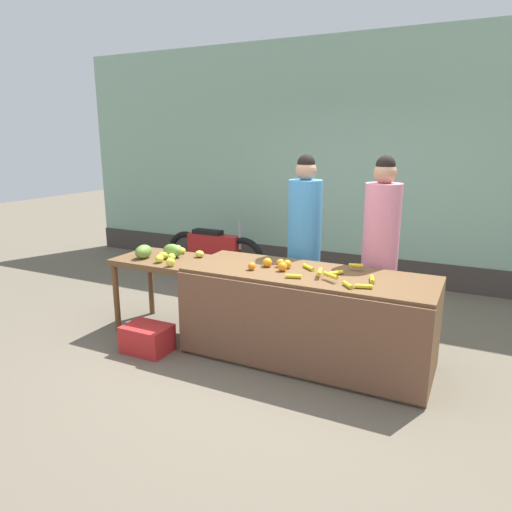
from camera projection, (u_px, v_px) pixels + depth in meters
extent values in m
plane|color=#665B4C|center=(274.00, 351.00, 4.51)|extent=(24.00, 24.00, 0.00)
cube|color=#8CB299|center=(358.00, 161.00, 6.55)|extent=(9.32, 0.20, 3.34)
cube|color=#3F3833|center=(350.00, 266.00, 6.82)|extent=(9.32, 0.04, 0.36)
cube|color=brown|center=(307.00, 316.00, 4.27)|extent=(2.23, 0.80, 0.83)
cube|color=brown|center=(290.00, 332.00, 3.91)|extent=(2.23, 0.03, 0.77)
cube|color=brown|center=(164.00, 261.00, 4.87)|extent=(0.94, 0.66, 0.06)
cylinder|color=brown|center=(116.00, 298.00, 4.90)|extent=(0.06, 0.06, 0.73)
cylinder|color=brown|center=(183.00, 311.00, 4.54)|extent=(0.06, 0.06, 0.73)
cylinder|color=brown|center=(151.00, 284.00, 5.39)|extent=(0.06, 0.06, 0.73)
cylinder|color=brown|center=(214.00, 294.00, 5.03)|extent=(0.06, 0.06, 0.73)
cylinder|color=gold|center=(372.00, 279.00, 3.90)|extent=(0.08, 0.16, 0.04)
cylinder|color=yellow|center=(335.00, 273.00, 4.09)|extent=(0.11, 0.15, 0.04)
cylinder|color=yellow|center=(363.00, 286.00, 3.72)|extent=(0.14, 0.08, 0.04)
cylinder|color=yellow|center=(293.00, 276.00, 3.99)|extent=(0.14, 0.07, 0.04)
cylinder|color=gold|center=(308.00, 267.00, 4.26)|extent=(0.14, 0.13, 0.04)
cylinder|color=gold|center=(348.00, 285.00, 3.75)|extent=(0.11, 0.12, 0.04)
cylinder|color=gold|center=(320.00, 272.00, 4.01)|extent=(0.07, 0.16, 0.04)
cylinder|color=gold|center=(356.00, 266.00, 4.21)|extent=(0.13, 0.06, 0.04)
cylinder|color=gold|center=(331.00, 276.00, 3.90)|extent=(0.15, 0.11, 0.04)
sphere|color=orange|center=(252.00, 266.00, 4.24)|extent=(0.07, 0.07, 0.07)
sphere|color=orange|center=(282.00, 267.00, 4.20)|extent=(0.08, 0.08, 0.08)
sphere|color=orange|center=(281.00, 263.00, 4.33)|extent=(0.08, 0.08, 0.08)
sphere|color=orange|center=(267.00, 262.00, 4.34)|extent=(0.09, 0.09, 0.09)
sphere|color=orange|center=(267.00, 262.00, 4.36)|extent=(0.08, 0.08, 0.08)
sphere|color=orange|center=(287.00, 264.00, 4.29)|extent=(0.08, 0.08, 0.08)
ellipsoid|color=yellow|center=(181.00, 251.00, 5.01)|extent=(0.13, 0.13, 0.07)
ellipsoid|color=yellow|center=(169.00, 251.00, 4.99)|extent=(0.09, 0.12, 0.08)
ellipsoid|color=yellow|center=(159.00, 259.00, 4.66)|extent=(0.09, 0.12, 0.08)
ellipsoid|color=gold|center=(177.00, 249.00, 5.08)|extent=(0.11, 0.13, 0.08)
ellipsoid|color=#E2CB4A|center=(199.00, 254.00, 4.87)|extent=(0.10, 0.09, 0.07)
ellipsoid|color=yellow|center=(170.00, 262.00, 4.52)|extent=(0.11, 0.12, 0.09)
ellipsoid|color=yellow|center=(169.00, 250.00, 5.03)|extent=(0.12, 0.13, 0.08)
ellipsoid|color=yellow|center=(172.00, 257.00, 4.75)|extent=(0.13, 0.12, 0.07)
ellipsoid|color=yellow|center=(163.00, 256.00, 4.78)|extent=(0.12, 0.11, 0.08)
ellipsoid|color=olive|center=(173.00, 251.00, 4.87)|extent=(0.23, 0.15, 0.14)
ellipsoid|color=olive|center=(143.00, 252.00, 4.83)|extent=(0.16, 0.23, 0.14)
cylinder|color=#33333D|center=(303.00, 297.00, 4.97)|extent=(0.29, 0.29, 0.71)
cylinder|color=#3F8CCC|center=(305.00, 223.00, 4.78)|extent=(0.34, 0.34, 0.87)
sphere|color=tan|center=(306.00, 170.00, 4.65)|extent=(0.21, 0.21, 0.21)
sphere|color=black|center=(306.00, 163.00, 4.63)|extent=(0.18, 0.18, 0.18)
cylinder|color=#33333D|center=(376.00, 309.00, 4.62)|extent=(0.29, 0.29, 0.71)
cylinder|color=pink|center=(381.00, 230.00, 4.42)|extent=(0.34, 0.34, 0.87)
sphere|color=tan|center=(385.00, 173.00, 4.29)|extent=(0.21, 0.21, 0.21)
sphere|color=black|center=(386.00, 165.00, 4.27)|extent=(0.18, 0.18, 0.18)
torus|color=black|center=(243.00, 260.00, 6.60)|extent=(0.65, 0.09, 0.65)
torus|color=black|center=(187.00, 253.00, 7.01)|extent=(0.65, 0.09, 0.65)
cube|color=#A51919|center=(214.00, 244.00, 6.76)|extent=(0.80, 0.18, 0.28)
cube|color=black|center=(208.00, 233.00, 6.76)|extent=(0.44, 0.16, 0.08)
cylinder|color=gray|center=(240.00, 235.00, 6.53)|extent=(0.04, 0.04, 0.40)
cube|color=red|center=(147.00, 338.00, 4.48)|extent=(0.44, 0.32, 0.26)
ellipsoid|color=tan|center=(258.00, 297.00, 5.34)|extent=(0.36, 0.30, 0.46)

